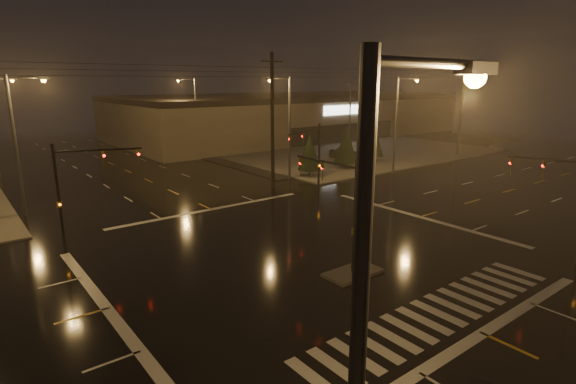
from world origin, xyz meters
The scene contains 23 objects.
ground centered at (0.00, 0.00, 0.00)m, with size 140.00×140.00×0.00m, color black.
sidewalk_ne centered at (30.00, 30.00, 0.06)m, with size 36.00×36.00×0.12m, color #42403B.
median_island centered at (0.00, -4.00, 0.07)m, with size 3.00×1.60×0.15m, color #42403B.
crosswalk centered at (0.00, -9.00, 0.01)m, with size 15.00×2.60×0.01m, color beige.
stop_bar_near centered at (0.00, -11.00, 0.01)m, with size 16.00×0.50×0.01m, color beige.
stop_bar_far centered at (0.00, 11.00, 0.01)m, with size 16.00×0.50×0.01m, color beige.
parking_lot centered at (35.00, 28.00, 0.04)m, with size 50.00×24.00×0.08m, color black.
retail_building centered at (35.00, 45.99, 3.84)m, with size 60.20×28.30×7.20m.
signal_mast_median centered at (0.00, -3.07, 3.75)m, with size 0.25×4.59×6.00m.
signal_mast_ne centered at (9.50, 10.14, 3.79)m, with size 4.84×1.86×6.00m.
signal_mast_nw centered at (-9.50, 10.14, 3.79)m, with size 4.84×1.86×6.00m.
signal_mast_se centered at (10.23, -9.75, 3.71)m, with size 1.55×3.87×6.00m.
streetlight_0 centered at (-11.18, -15.00, 5.80)m, with size 2.77×0.32×10.00m.
streetlight_1 centered at (-11.18, 18.00, 5.80)m, with size 2.77×0.32×10.00m.
streetlight_3 centered at (11.18, 16.00, 5.80)m, with size 2.77×0.32×10.00m.
streetlight_4 centered at (11.18, 36.00, 5.80)m, with size 2.77×0.32×10.00m.
streetlight_6 centered at (22.00, 11.18, 5.80)m, with size 0.32×2.77×10.00m.
utility_pole_1 centered at (8.00, 14.00, 6.13)m, with size 2.20×0.32×12.00m.
utility_pole_2 centered at (38.00, 14.00, 6.13)m, with size 2.20×0.32×12.00m.
conifer_0 centered at (13.85, 15.67, 2.57)m, with size 2.39×2.39×4.43m.
conifer_1 centered at (19.88, 16.51, 2.73)m, with size 2.60×2.60×4.77m.
conifer_2 centered at (25.85, 17.45, 2.22)m, with size 1.95×1.95×3.75m.
car_parked centered at (24.64, 21.11, 0.75)m, with size 1.77×4.40×1.50m, color black.
Camera 1 is at (-15.60, -18.72, 9.57)m, focal length 28.00 mm.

